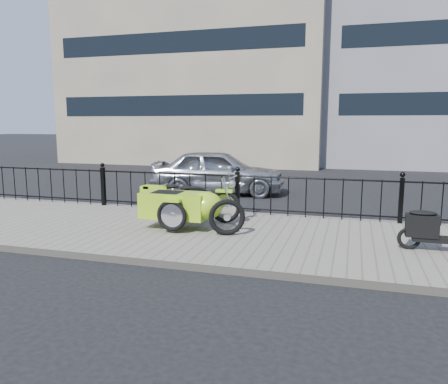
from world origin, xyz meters
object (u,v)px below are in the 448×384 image
(scooter, at_px, (437,229))
(sedan_car, at_px, (218,172))
(motorcycle_sidecar, at_px, (186,204))
(spare_tire, at_px, (227,217))

(scooter, relative_size, sedan_car, 0.34)
(motorcycle_sidecar, bearing_deg, spare_tire, -20.65)
(scooter, height_order, spare_tire, scooter)
(motorcycle_sidecar, bearing_deg, sedan_car, 99.95)
(scooter, bearing_deg, spare_tire, 179.97)
(motorcycle_sidecar, distance_m, scooter, 4.52)
(sedan_car, bearing_deg, spare_tire, -171.01)
(spare_tire, distance_m, sedan_car, 5.51)
(sedan_car, bearing_deg, scooter, -144.36)
(motorcycle_sidecar, height_order, scooter, motorcycle_sidecar)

